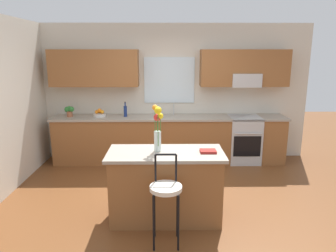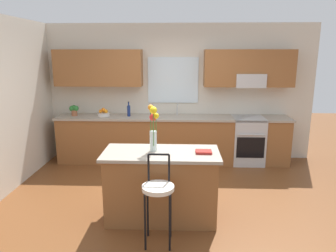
{
  "view_description": "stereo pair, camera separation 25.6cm",
  "coord_description": "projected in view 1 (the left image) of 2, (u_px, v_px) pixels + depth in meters",
  "views": [
    {
      "loc": [
        -0.1,
        -4.31,
        2.15
      ],
      "look_at": [
        -0.04,
        0.55,
        1.0
      ],
      "focal_mm": 33.46,
      "sensor_mm": 36.0,
      "label": 1
    },
    {
      "loc": [
        0.16,
        -4.3,
        2.15
      ],
      "look_at": [
        -0.04,
        0.55,
        1.0
      ],
      "focal_mm": 33.46,
      "sensor_mm": 36.0,
      "label": 2
    }
  ],
  "objects": [
    {
      "name": "cookbook",
      "position": [
        208.0,
        151.0,
        3.93
      ],
      "size": [
        0.2,
        0.15,
        0.03
      ],
      "primitive_type": "cube",
      "color": "maroon",
      "rests_on": "kitchen_island"
    },
    {
      "name": "fruit_bowl_oranges",
      "position": [
        100.0,
        114.0,
        6.11
      ],
      "size": [
        0.24,
        0.24,
        0.16
      ],
      "color": "silver",
      "rests_on": "counter_run"
    },
    {
      "name": "oven_range",
      "position": [
        243.0,
        139.0,
        6.23
      ],
      "size": [
        0.6,
        0.64,
        0.92
      ],
      "color": "#B7BABC",
      "rests_on": "ground"
    },
    {
      "name": "potted_plant_small",
      "position": [
        69.0,
        110.0,
        6.08
      ],
      "size": [
        0.19,
        0.13,
        0.21
      ],
      "color": "#9E5B3D",
      "rests_on": "counter_run"
    },
    {
      "name": "sink_faucet",
      "position": [
        174.0,
        108.0,
        6.24
      ],
      "size": [
        0.02,
        0.13,
        0.23
      ],
      "color": "#B7BABC",
      "rests_on": "counter_run"
    },
    {
      "name": "flower_vase",
      "position": [
        158.0,
        127.0,
        3.91
      ],
      "size": [
        0.14,
        0.16,
        0.6
      ],
      "color": "silver",
      "rests_on": "kitchen_island"
    },
    {
      "name": "bar_stool_near",
      "position": [
        166.0,
        192.0,
        3.48
      ],
      "size": [
        0.36,
        0.36,
        1.04
      ],
      "color": "black",
      "rests_on": "ground"
    },
    {
      "name": "counter_run",
      "position": [
        170.0,
        139.0,
        6.24
      ],
      "size": [
        4.56,
        0.64,
        0.92
      ],
      "color": "brown",
      "rests_on": "ground"
    },
    {
      "name": "kitchen_island",
      "position": [
        166.0,
        185.0,
        4.06
      ],
      "size": [
        1.48,
        0.69,
        0.92
      ],
      "color": "brown",
      "rests_on": "ground"
    },
    {
      "name": "bottle_olive_oil",
      "position": [
        125.0,
        111.0,
        6.09
      ],
      "size": [
        0.06,
        0.06,
        0.29
      ],
      "color": "navy",
      "rests_on": "counter_run"
    },
    {
      "name": "back_wall_assembly",
      "position": [
        171.0,
        85.0,
        6.27
      ],
      "size": [
        5.6,
        0.5,
        2.7
      ],
      "color": "beige",
      "rests_on": "ground"
    },
    {
      "name": "ground_plane",
      "position": [
        171.0,
        199.0,
        4.69
      ],
      "size": [
        14.0,
        14.0,
        0.0
      ],
      "primitive_type": "plane",
      "color": "brown"
    }
  ]
}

